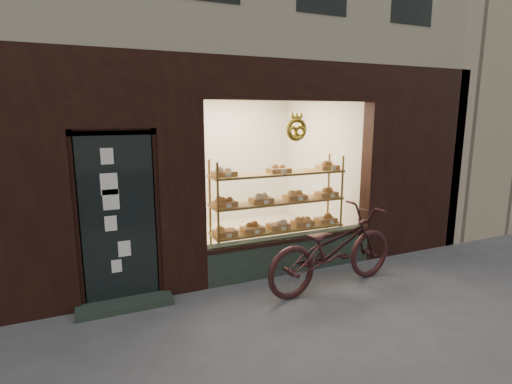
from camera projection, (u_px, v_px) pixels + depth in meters
name	position (u px, v px, depth m)	size (l,w,h in m)	color
ground	(352.00, 351.00, 4.05)	(90.00, 90.00, 0.00)	#47484A
neighbor_right	(508.00, 41.00, 11.92)	(12.00, 7.00, 9.00)	tan
display_shelf	(278.00, 212.00, 6.35)	(2.20, 0.45, 1.70)	brown
bicycle	(333.00, 249.00, 5.46)	(0.74, 2.12, 1.11)	#321718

